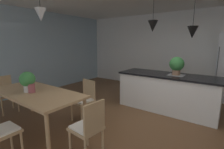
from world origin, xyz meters
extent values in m
cube|color=brown|center=(0.00, 0.00, -0.02)|extent=(10.00, 8.40, 0.04)
cube|color=white|center=(0.00, 3.26, 1.35)|extent=(10.00, 0.12, 2.70)
cube|color=#9EB7C6|center=(-4.06, 0.00, 1.35)|extent=(0.06, 8.40, 2.70)
cube|color=tan|center=(-1.70, -1.21, 0.73)|extent=(2.02, 0.90, 0.04)
cylinder|color=tan|center=(-2.63, -0.83, 0.36)|extent=(0.06, 0.06, 0.73)
cylinder|color=tan|center=(-0.78, -0.83, 0.36)|extent=(0.06, 0.06, 0.73)
cylinder|color=tan|center=(-0.78, -1.58, 0.36)|extent=(0.06, 0.06, 0.73)
cube|color=tan|center=(-1.25, -1.98, 0.43)|extent=(0.41, 0.41, 0.04)
cube|color=white|center=(-1.25, -1.98, 0.47)|extent=(0.37, 0.37, 0.03)
cylinder|color=tan|center=(-1.42, -1.81, 0.21)|extent=(0.04, 0.04, 0.41)
cylinder|color=tan|center=(-1.08, -1.80, 0.21)|extent=(0.04, 0.04, 0.41)
cube|color=tan|center=(-0.38, -1.21, 0.43)|extent=(0.42, 0.42, 0.04)
cube|color=white|center=(-0.38, -1.21, 0.47)|extent=(0.38, 0.38, 0.03)
cube|color=tan|center=(-0.20, -1.22, 0.66)|extent=(0.05, 0.38, 0.42)
cylinder|color=tan|center=(-0.56, -1.36, 0.21)|extent=(0.04, 0.04, 0.41)
cylinder|color=tan|center=(-0.53, -1.03, 0.21)|extent=(0.04, 0.04, 0.41)
cylinder|color=tan|center=(-0.20, -1.05, 0.21)|extent=(0.04, 0.04, 0.41)
cube|color=tan|center=(-1.25, -0.43, 0.43)|extent=(0.44, 0.44, 0.04)
cube|color=white|center=(-1.25, -0.43, 0.47)|extent=(0.39, 0.39, 0.03)
cube|color=tan|center=(-1.23, -0.26, 0.66)|extent=(0.38, 0.07, 0.42)
cylinder|color=tan|center=(-1.10, -0.62, 0.21)|extent=(0.04, 0.04, 0.41)
cylinder|color=tan|center=(-1.44, -0.59, 0.21)|extent=(0.04, 0.04, 0.41)
cylinder|color=tan|center=(-1.07, -0.28, 0.21)|extent=(0.04, 0.04, 0.41)
cylinder|color=tan|center=(-1.40, -0.25, 0.21)|extent=(0.04, 0.04, 0.41)
cube|color=tan|center=(-3.03, -1.21, 0.43)|extent=(0.42, 0.42, 0.04)
cube|color=white|center=(-3.03, -1.21, 0.47)|extent=(0.38, 0.38, 0.03)
cube|color=tan|center=(-3.21, -1.20, 0.66)|extent=(0.05, 0.38, 0.42)
cylinder|color=tan|center=(-2.86, -1.04, 0.21)|extent=(0.04, 0.04, 0.41)
cylinder|color=tan|center=(-2.87, -1.38, 0.21)|extent=(0.04, 0.04, 0.41)
cylinder|color=tan|center=(-3.19, -1.03, 0.21)|extent=(0.04, 0.04, 0.41)
cube|color=white|center=(0.00, 1.23, 0.44)|extent=(2.28, 0.79, 0.88)
cube|color=black|center=(0.00, 1.23, 0.88)|extent=(2.34, 0.85, 0.04)
cube|color=gray|center=(0.19, 1.23, 0.91)|extent=(0.36, 0.30, 0.01)
cylinder|color=#4C4C4C|center=(0.91, 2.52, 0.97)|extent=(0.02, 0.02, 1.17)
cone|color=#B7B7B7|center=(-1.53, -1.08, 2.13)|extent=(0.20, 0.20, 0.22)
cylinder|color=black|center=(-0.45, 1.23, 2.45)|extent=(0.01, 0.01, 0.50)
cone|color=black|center=(-0.45, 1.23, 2.06)|extent=(0.25, 0.25, 0.27)
cylinder|color=black|center=(0.46, 1.23, 2.36)|extent=(0.01, 0.01, 0.69)
cone|color=black|center=(0.46, 1.23, 1.88)|extent=(0.23, 0.23, 0.26)
cylinder|color=#8C664C|center=(0.18, 1.23, 0.96)|extent=(0.18, 0.18, 0.13)
sphere|color=#387F3D|center=(0.18, 1.23, 1.17)|extent=(0.33, 0.33, 0.33)
cylinder|color=beige|center=(-1.80, -1.29, 0.81)|extent=(0.15, 0.15, 0.13)
sphere|color=#387F3D|center=(-1.80, -1.29, 1.00)|extent=(0.28, 0.28, 0.28)
cylinder|color=#994C51|center=(-1.71, -1.27, 0.83)|extent=(0.12, 0.12, 0.17)
camera|label=1|loc=(1.25, -2.77, 1.66)|focal=26.61mm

